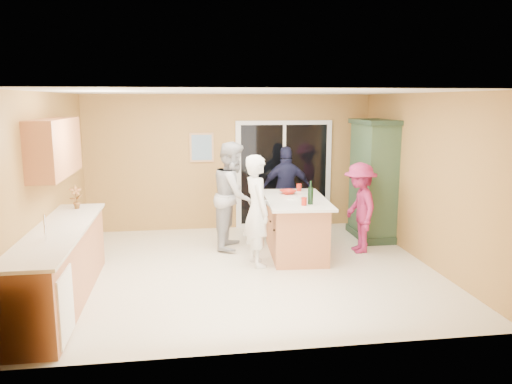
{
  "coord_description": "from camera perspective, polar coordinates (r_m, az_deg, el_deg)",
  "views": [
    {
      "loc": [
        -0.9,
        -7.07,
        2.49
      ],
      "look_at": [
        0.15,
        0.1,
        1.15
      ],
      "focal_mm": 35.0,
      "sensor_mm": 36.0,
      "label": 1
    }
  ],
  "objects": [
    {
      "name": "wall_left",
      "position": [
        7.41,
        -22.67,
        0.41
      ],
      "size": [
        0.1,
        5.0,
        2.6
      ],
      "primitive_type": "cube",
      "color": "tan",
      "rests_on": "ground"
    },
    {
      "name": "sliding_door",
      "position": [
        9.84,
        3.19,
        2.04
      ],
      "size": [
        1.9,
        0.07,
        2.1
      ],
      "color": "silver",
      "rests_on": "floor"
    },
    {
      "name": "ceiling",
      "position": [
        7.13,
        -1.1,
        11.35
      ],
      "size": [
        5.5,
        5.0,
        0.1
      ],
      "primitive_type": "cube",
      "color": "silver",
      "rests_on": "wall_back"
    },
    {
      "name": "woman_navy",
      "position": [
        9.45,
        3.51,
        0.28
      ],
      "size": [
        0.98,
        0.45,
        1.64
      ],
      "primitive_type": "imported",
      "rotation": [
        0.0,
        0.0,
        3.09
      ],
      "color": "#181936",
      "rests_on": "floor"
    },
    {
      "name": "tulip_vase",
      "position": [
        7.64,
        -19.88,
        -0.55
      ],
      "size": [
        0.21,
        0.18,
        0.34
      ],
      "primitive_type": "imported",
      "rotation": [
        0.0,
        0.0,
        0.4
      ],
      "color": "red",
      "rests_on": "left_cabinet_run"
    },
    {
      "name": "green_hutch",
      "position": [
        9.27,
        13.24,
        1.24
      ],
      "size": [
        0.62,
        1.17,
        2.15
      ],
      "color": "#203424",
      "rests_on": "floor"
    },
    {
      "name": "tumbler_far",
      "position": [
        8.72,
        4.94,
        0.53
      ],
      "size": [
        0.1,
        0.1,
        0.12
      ],
      "primitive_type": "cylinder",
      "rotation": [
        0.0,
        0.0,
        -0.16
      ],
      "color": "#A51E12",
      "rests_on": "kitchen_island"
    },
    {
      "name": "white_plate",
      "position": [
        8.02,
        4.3,
        -0.72
      ],
      "size": [
        0.27,
        0.27,
        0.02
      ],
      "primitive_type": "cylinder",
      "rotation": [
        0.0,
        0.0,
        0.15
      ],
      "color": "white",
      "rests_on": "kitchen_island"
    },
    {
      "name": "wine_bottle",
      "position": [
        7.6,
        6.25,
        -0.37
      ],
      "size": [
        0.08,
        0.08,
        0.36
      ],
      "rotation": [
        0.0,
        0.0,
        -0.42
      ],
      "color": "black",
      "rests_on": "kitchen_island"
    },
    {
      "name": "woman_magenta",
      "position": [
        8.38,
        11.77,
        -1.77
      ],
      "size": [
        0.58,
        0.98,
        1.49
      ],
      "primitive_type": "imported",
      "rotation": [
        0.0,
        0.0,
        -1.59
      ],
      "color": "maroon",
      "rests_on": "floor"
    },
    {
      "name": "tumbler_near",
      "position": [
        7.52,
        5.51,
        -1.08
      ],
      "size": [
        0.09,
        0.09,
        0.12
      ],
      "primitive_type": "cylinder",
      "rotation": [
        0.0,
        0.0,
        0.02
      ],
      "color": "#A51E12",
      "rests_on": "kitchen_island"
    },
    {
      "name": "wall_front",
      "position": [
        4.81,
        2.73,
        -3.85
      ],
      "size": [
        5.5,
        0.1,
        2.6
      ],
      "primitive_type": "cube",
      "color": "tan",
      "rests_on": "ground"
    },
    {
      "name": "wall_back",
      "position": [
        9.69,
        -2.94,
        3.4
      ],
      "size": [
        5.5,
        0.1,
        2.6
      ],
      "primitive_type": "cube",
      "color": "tan",
      "rests_on": "ground"
    },
    {
      "name": "woman_grey",
      "position": [
        8.43,
        -2.61,
        -0.38
      ],
      "size": [
        0.89,
        1.03,
        1.81
      ],
      "primitive_type": "imported",
      "rotation": [
        0.0,
        0.0,
        1.31
      ],
      "color": "#ABABAE",
      "rests_on": "floor"
    },
    {
      "name": "wall_right",
      "position": [
        8.05,
        18.75,
        1.41
      ],
      "size": [
        0.1,
        5.0,
        2.6
      ],
      "primitive_type": "cube",
      "color": "tan",
      "rests_on": "ground"
    },
    {
      "name": "upper_cabinets",
      "position": [
        7.1,
        -22.01,
        4.75
      ],
      "size": [
        0.35,
        1.6,
        0.75
      ],
      "primitive_type": "cube",
      "color": "#B97048",
      "rests_on": "wall_left"
    },
    {
      "name": "serving_bowl",
      "position": [
        8.43,
        3.66,
        0.01
      ],
      "size": [
        0.33,
        0.33,
        0.06
      ],
      "primitive_type": "imported",
      "rotation": [
        0.0,
        0.0,
        0.28
      ],
      "color": "#A51E12",
      "rests_on": "kitchen_island"
    },
    {
      "name": "floor",
      "position": [
        7.55,
        -1.03,
        -8.78
      ],
      "size": [
        5.5,
        5.5,
        0.0
      ],
      "primitive_type": "plane",
      "color": "silver",
      "rests_on": "ground"
    },
    {
      "name": "kitchen_island",
      "position": [
        8.17,
        4.55,
        -4.13
      ],
      "size": [
        1.08,
        1.83,
        0.93
      ],
      "rotation": [
        0.0,
        0.0,
        -0.07
      ],
      "color": "#B97048",
      "rests_on": "floor"
    },
    {
      "name": "woman_white",
      "position": [
        7.51,
        0.12,
        -2.15
      ],
      "size": [
        0.51,
        0.68,
        1.7
      ],
      "primitive_type": "imported",
      "rotation": [
        0.0,
        0.0,
        1.75
      ],
      "color": "silver",
      "rests_on": "floor"
    },
    {
      "name": "left_cabinet_run",
      "position": [
        6.54,
        -21.8,
        -8.36
      ],
      "size": [
        0.65,
        3.05,
        1.24
      ],
      "color": "#B97048",
      "rests_on": "floor"
    },
    {
      "name": "framed_picture",
      "position": [
        9.6,
        -6.23,
        5.08
      ],
      "size": [
        0.46,
        0.04,
        0.56
      ],
      "color": "tan",
      "rests_on": "wall_back"
    }
  ]
}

